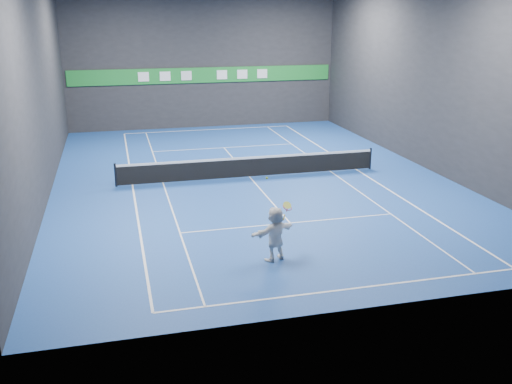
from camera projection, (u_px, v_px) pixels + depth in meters
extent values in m
plane|color=#1A4394|center=(250.00, 177.00, 27.16)|extent=(26.00, 26.00, 0.00)
cube|color=#262629|center=(204.00, 60.00, 37.82)|extent=(18.00, 0.10, 9.00)
cube|color=#262629|center=(375.00, 142.00, 13.79)|extent=(18.00, 0.10, 9.00)
cube|color=#262629|center=(39.00, 88.00, 23.70)|extent=(0.10, 26.00, 9.00)
cube|color=#262629|center=(428.00, 77.00, 27.91)|extent=(0.10, 26.00, 9.00)
cube|color=white|center=(348.00, 289.00, 16.17)|extent=(10.98, 0.08, 0.01)
cube|color=white|center=(208.00, 130.00, 38.15)|extent=(10.98, 0.08, 0.01)
cube|color=white|center=(133.00, 185.00, 25.87)|extent=(0.08, 23.78, 0.01)
cube|color=white|center=(357.00, 170.00, 28.44)|extent=(0.08, 23.78, 0.01)
cube|color=white|center=(163.00, 183.00, 26.20)|extent=(0.06, 23.78, 0.01)
cube|color=white|center=(331.00, 171.00, 28.12)|extent=(0.06, 23.78, 0.01)
cube|color=white|center=(290.00, 223.00, 21.24)|extent=(8.23, 0.06, 0.01)
cube|color=white|center=(224.00, 148.00, 33.07)|extent=(8.23, 0.06, 0.01)
cube|color=white|center=(250.00, 177.00, 27.16)|extent=(0.06, 12.80, 0.01)
imported|color=white|center=(275.00, 234.00, 17.85)|extent=(1.70, 1.14, 1.76)
sphere|color=#B8D523|center=(267.00, 178.00, 17.29)|extent=(0.07, 0.07, 0.07)
cylinder|color=black|center=(116.00, 175.00, 25.55)|extent=(0.10, 0.10, 1.07)
cylinder|color=black|center=(370.00, 158.00, 28.45)|extent=(0.10, 0.10, 1.07)
cube|color=black|center=(250.00, 168.00, 27.02)|extent=(12.40, 0.03, 0.86)
cube|color=white|center=(250.00, 158.00, 26.87)|extent=(12.40, 0.04, 0.10)
cube|color=#1C842E|center=(204.00, 75.00, 38.07)|extent=(17.64, 0.06, 1.00)
cube|color=white|center=(143.00, 77.00, 37.08)|extent=(0.70, 0.04, 0.60)
cube|color=white|center=(165.00, 76.00, 37.40)|extent=(0.70, 0.04, 0.60)
cube|color=white|center=(186.00, 76.00, 37.73)|extent=(0.70, 0.04, 0.60)
cube|color=white|center=(222.00, 75.00, 38.29)|extent=(0.70, 0.04, 0.60)
cube|color=white|center=(242.00, 74.00, 38.62)|extent=(0.70, 0.04, 0.60)
cube|color=white|center=(262.00, 74.00, 38.95)|extent=(0.70, 0.04, 0.60)
torus|color=red|center=(287.00, 207.00, 17.74)|extent=(0.42, 0.40, 0.21)
cylinder|color=#D9EA52|center=(287.00, 205.00, 17.71)|extent=(0.36, 0.29, 0.24)
cylinder|color=#B61315|center=(287.00, 209.00, 17.76)|extent=(0.05, 0.12, 0.18)
cylinder|color=yellow|center=(284.00, 217.00, 17.79)|extent=(0.05, 0.18, 0.24)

